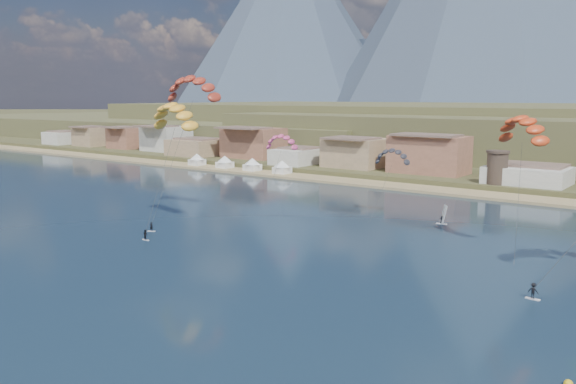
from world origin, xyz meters
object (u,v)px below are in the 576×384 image
at_px(kitesurfer_yellow, 174,112).
at_px(windsurfer, 442,218).
at_px(buoy, 568,384).
at_px(kitesurfer_red, 193,85).
at_px(watchtower, 497,167).

relative_size(kitesurfer_yellow, windsurfer, 6.85).
xyz_separation_m(kitesurfer_yellow, buoy, (74.52, -24.27, -21.18)).
xyz_separation_m(kitesurfer_red, buoy, (77.49, -32.01, -26.39)).
xyz_separation_m(kitesurfer_red, windsurfer, (43.03, 23.37, -25.36)).
height_order(kitesurfer_red, windsurfer, kitesurfer_red).
bearing_deg(buoy, kitesurfer_red, 157.55).
relative_size(kitesurfer_yellow, buoy, 31.88).
distance_m(kitesurfer_yellow, windsurfer, 54.58).
height_order(kitesurfer_yellow, windsurfer, kitesurfer_yellow).
bearing_deg(windsurfer, kitesurfer_yellow, -142.17).
bearing_deg(kitesurfer_yellow, windsurfer, 37.83).
distance_m(windsurfer, buoy, 65.24).
relative_size(watchtower, windsurfer, 2.34).
height_order(watchtower, windsurfer, watchtower).
distance_m(kitesurfer_yellow, buoy, 81.18).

